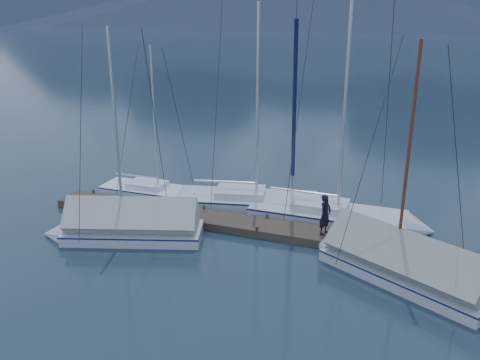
% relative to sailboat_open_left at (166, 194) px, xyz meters
% --- Properties ---
extents(ground, '(1000.00, 1000.00, 0.00)m').
position_rel_sailboat_open_left_xyz_m(ground, '(4.81, -4.29, -0.14)').
color(ground, '#15232F').
rests_on(ground, ground).
extents(dock, '(18.00, 1.50, 0.54)m').
position_rel_sailboat_open_left_xyz_m(dock, '(4.81, -2.29, -0.03)').
color(dock, '#382D23').
rests_on(dock, ground).
extents(mooring_posts, '(15.12, 1.52, 0.35)m').
position_rel_sailboat_open_left_xyz_m(mooring_posts, '(4.31, -2.29, 0.21)').
color(mooring_posts, '#382D23').
rests_on(mooring_posts, ground).
extents(sailboat_open_left, '(6.18, 2.65, 8.16)m').
position_rel_sailboat_open_left_xyz_m(sailboat_open_left, '(0.00, 0.00, 0.00)').
color(sailboat_open_left, white).
rests_on(sailboat_open_left, ground).
extents(sailboat_open_mid, '(8.03, 3.90, 10.23)m').
position_rel_sailboat_open_left_xyz_m(sailboat_open_mid, '(5.18, 0.53, 0.04)').
color(sailboat_open_mid, silver).
rests_on(sailboat_open_mid, ground).
extents(sailboat_open_right, '(8.01, 3.44, 10.58)m').
position_rel_sailboat_open_left_xyz_m(sailboat_open_right, '(9.19, -0.10, 0.04)').
color(sailboat_open_right, silver).
rests_on(sailboat_open_right, ground).
extents(sailboat_covered_near, '(7.16, 5.08, 9.06)m').
position_rel_sailboat_open_left_xyz_m(sailboat_covered_near, '(11.29, -4.17, 0.31)').
color(sailboat_covered_near, silver).
rests_on(sailboat_covered_near, ground).
extents(sailboat_covered_far, '(6.89, 3.91, 9.27)m').
position_rel_sailboat_open_left_xyz_m(sailboat_covered_far, '(0.54, -4.91, 0.31)').
color(sailboat_covered_far, silver).
rests_on(sailboat_covered_far, ground).
extents(person, '(0.59, 0.71, 1.66)m').
position_rel_sailboat_open_left_xyz_m(person, '(8.47, -2.31, 1.03)').
color(person, black).
rests_on(person, dock).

